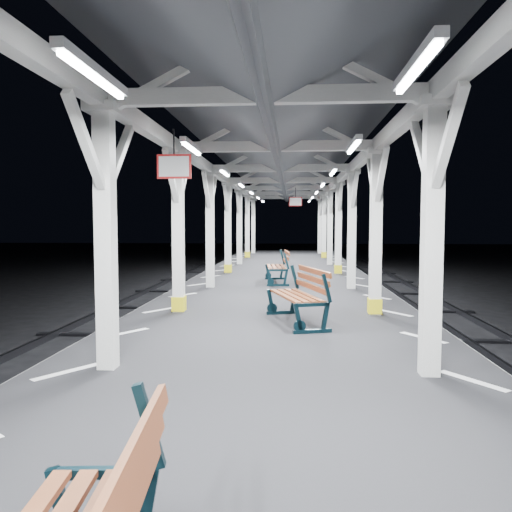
# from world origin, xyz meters

# --- Properties ---
(ground) EXTENTS (120.00, 120.00, 0.00)m
(ground) POSITION_xyz_m (0.00, 0.00, 0.00)
(ground) COLOR black
(ground) RESTS_ON ground
(platform) EXTENTS (6.00, 50.00, 1.00)m
(platform) POSITION_xyz_m (0.00, 0.00, 0.50)
(platform) COLOR black
(platform) RESTS_ON ground
(hazard_stripes_left) EXTENTS (1.00, 48.00, 0.01)m
(hazard_stripes_left) POSITION_xyz_m (-2.45, 0.00, 1.00)
(hazard_stripes_left) COLOR silver
(hazard_stripes_left) RESTS_ON platform
(hazard_stripes_right) EXTENTS (1.00, 48.00, 0.01)m
(hazard_stripes_right) POSITION_xyz_m (2.45, 0.00, 1.00)
(hazard_stripes_right) COLOR silver
(hazard_stripes_right) RESTS_ON platform
(canopy) EXTENTS (5.40, 49.00, 4.65)m
(canopy) POSITION_xyz_m (0.00, -0.02, 4.56)
(canopy) COLOR silver
(canopy) RESTS_ON platform
(bench_mid) EXTENTS (1.20, 1.99, 1.01)m
(bench_mid) POSITION_xyz_m (0.52, 1.09, 1.54)
(bench_mid) COLOR black
(bench_mid) RESTS_ON platform
(bench_far) EXTENTS (0.83, 1.87, 0.99)m
(bench_far) POSITION_xyz_m (-0.04, 7.25, 1.53)
(bench_far) COLOR black
(bench_far) RESTS_ON platform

